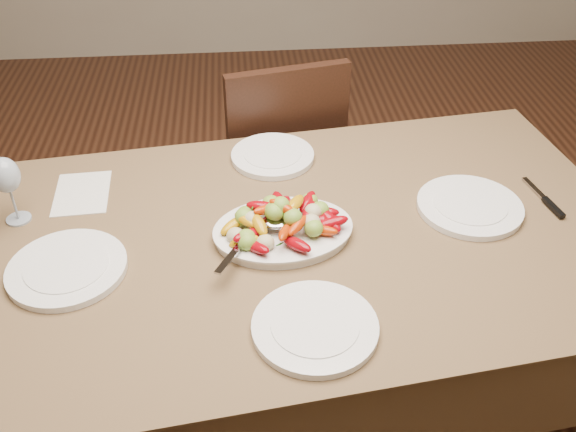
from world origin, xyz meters
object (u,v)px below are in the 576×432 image
Objects in this scene: plate_left at (67,269)px; wine_glass at (9,189)px; serving_platter at (283,233)px; dining_table at (288,334)px; chair_far at (273,164)px; plate_near at (315,327)px; plate_far at (273,156)px; plate_right at (470,207)px.

plate_left is 1.41× the size of wine_glass.
wine_glass is (-0.70, 0.13, 0.09)m from serving_platter.
chair_far is (0.01, 0.79, 0.10)m from dining_table.
serving_platter is 0.54m from plate_left.
plate_near is at bearing -31.87° from wine_glass.
chair_far is at bearing 90.97° from plate_near.
dining_table is 6.38× the size of plate_left.
chair_far is 3.30× the size of plate_left.
plate_left is at bearing 45.33° from chair_far.
dining_table is 5.24× the size of serving_platter.
plate_near is (0.05, -0.71, 0.00)m from plate_far.
plate_near is at bearing 78.51° from chair_far.
chair_far is 1.09m from plate_left.
plate_left is (-0.55, -0.10, 0.39)m from dining_table.
plate_near is at bearing -82.58° from serving_platter.
dining_table is 0.52m from plate_near.
plate_left is at bearing -170.42° from serving_platter.
plate_right is at bearing 8.11° from serving_platter.
wine_glass reaches higher than plate_far.
wine_glass is at bearing 127.37° from plate_left.
serving_platter reaches higher than plate_left.
plate_right and plate_far have the same top height.
plate_far and plate_near have the same top height.
dining_table is 0.68m from plate_left.
chair_far reaches higher than dining_table.
chair_far is at bearing 57.79° from plate_left.
wine_glass is (-0.73, -0.66, 0.39)m from chair_far.
wine_glass is at bearing -160.41° from plate_far.
plate_far is 0.71m from plate_near.
plate_near is 1.37× the size of wine_glass.
chair_far is 4.64× the size of wine_glass.
plate_far is at bearing 19.59° from wine_glass.
plate_far is (-0.03, -0.41, 0.29)m from chair_far.
dining_table is at bearing -10.03° from wine_glass.
dining_table is at bearing 95.11° from plate_near.
plate_right is 1.13× the size of plate_far.
plate_near is at bearing -86.38° from plate_far.
plate_right is (0.52, 0.07, -0.00)m from serving_platter.
wine_glass is (-0.75, 0.46, 0.09)m from plate_near.
dining_table is 0.80m from chair_far.
plate_right is (0.50, -0.72, 0.29)m from chair_far.
serving_platter is at bearing -158.85° from dining_table.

